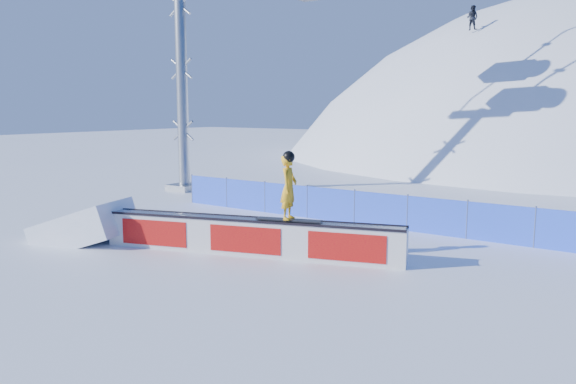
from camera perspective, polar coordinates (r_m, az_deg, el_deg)
The scene contains 6 objects.
ground at distance 14.95m, azimuth 8.68°, elevation -7.45°, with size 160.00×160.00×0.00m, color white.
snow_hill at distance 59.53m, azimuth 27.18°, elevation -14.26°, with size 64.00×64.00×64.00m.
safety_fence at distance 18.85m, azimuth 14.83°, elevation -2.43°, with size 22.05×0.05×1.30m.
rail_box at distance 15.83m, azimuth -4.02°, elevation -4.54°, with size 8.54×3.23×1.05m.
snow_ramp at distance 18.62m, azimuth -19.95°, elevation -4.69°, with size 2.75×1.84×1.03m, color white, non-canonical shape.
snowboarder at distance 15.17m, azimuth 0.08°, elevation 0.56°, with size 1.84×0.86×1.91m.
Camera 1 is at (6.33, -12.92, 4.08)m, focal length 35.00 mm.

